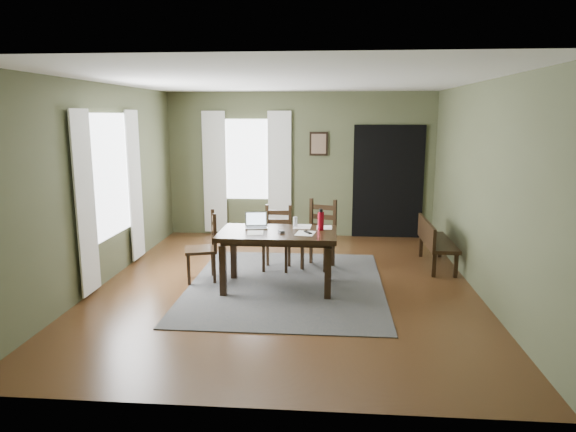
# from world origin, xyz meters

# --- Properties ---
(ground) EXTENTS (5.00, 6.00, 0.01)m
(ground) POSITION_xyz_m (0.00, 0.00, -0.01)
(ground) COLOR #492C16
(room_shell) EXTENTS (5.02, 6.02, 2.71)m
(room_shell) POSITION_xyz_m (0.00, 0.00, 1.80)
(room_shell) COLOR #4C5235
(room_shell) RESTS_ON ground
(rug) EXTENTS (2.60, 3.20, 0.01)m
(rug) POSITION_xyz_m (0.00, 0.00, 0.01)
(rug) COLOR #3D3D3D
(rug) RESTS_ON ground
(dining_table) EXTENTS (1.54, 0.93, 0.77)m
(dining_table) POSITION_xyz_m (-0.10, -0.13, 0.68)
(dining_table) COLOR black
(dining_table) RESTS_ON rug
(chair_end) EXTENTS (0.53, 0.53, 0.97)m
(chair_end) POSITION_xyz_m (-1.15, 0.11, 0.48)
(chair_end) COLOR black
(chair_end) RESTS_ON rug
(chair_back_left) EXTENTS (0.44, 0.44, 0.94)m
(chair_back_left) POSITION_xyz_m (-0.20, 0.75, 0.46)
(chair_back_left) COLOR black
(chair_back_left) RESTS_ON rug
(chair_back_right) EXTENTS (0.57, 0.57, 1.02)m
(chair_back_right) POSITION_xyz_m (0.43, 0.88, 0.50)
(chair_back_right) COLOR black
(chair_back_right) RESTS_ON rug
(bench) EXTENTS (0.40, 1.26, 0.71)m
(bench) POSITION_xyz_m (2.16, 1.08, 0.42)
(bench) COLOR black
(bench) RESTS_ON ground
(laptop) EXTENTS (0.34, 0.28, 0.21)m
(laptop) POSITION_xyz_m (-0.41, 0.09, 0.83)
(laptop) COLOR #B7B7BC
(laptop) RESTS_ON dining_table
(computer_mouse) EXTENTS (0.09, 0.12, 0.03)m
(computer_mouse) POSITION_xyz_m (-0.04, -0.21, 0.79)
(computer_mouse) COLOR #3F3F42
(computer_mouse) RESTS_ON dining_table
(tv_remote) EXTENTS (0.11, 0.17, 0.02)m
(tv_remote) POSITION_xyz_m (0.30, -0.20, 0.79)
(tv_remote) COLOR black
(tv_remote) RESTS_ON dining_table
(drinking_glass) EXTENTS (0.08, 0.08, 0.13)m
(drinking_glass) POSITION_xyz_m (0.11, 0.20, 0.84)
(drinking_glass) COLOR silver
(drinking_glass) RESTS_ON dining_table
(water_bottle) EXTENTS (0.09, 0.09, 0.28)m
(water_bottle) POSITION_xyz_m (0.46, 0.00, 0.91)
(water_bottle) COLOR #AE0D20
(water_bottle) RESTS_ON dining_table
(paper_a) EXTENTS (0.23, 0.29, 0.00)m
(paper_a) POSITION_xyz_m (-0.38, -0.24, 0.78)
(paper_a) COLOR white
(paper_a) RESTS_ON dining_table
(paper_b) EXTENTS (0.28, 0.34, 0.00)m
(paper_b) POSITION_xyz_m (0.27, -0.21, 0.78)
(paper_b) COLOR white
(paper_b) RESTS_ON dining_table
(paper_c) EXTENTS (0.24, 0.31, 0.00)m
(paper_c) POSITION_xyz_m (0.21, 0.18, 0.78)
(paper_c) COLOR white
(paper_c) RESTS_ON dining_table
(paper_d) EXTENTS (0.21, 0.27, 0.00)m
(paper_d) POSITION_xyz_m (0.50, 0.16, 0.78)
(paper_d) COLOR white
(paper_d) RESTS_ON dining_table
(window_left) EXTENTS (0.01, 1.30, 1.70)m
(window_left) POSITION_xyz_m (-2.47, 0.20, 1.45)
(window_left) COLOR white
(window_left) RESTS_ON ground
(window_back) EXTENTS (1.00, 0.01, 1.50)m
(window_back) POSITION_xyz_m (-1.00, 2.97, 1.45)
(window_back) COLOR white
(window_back) RESTS_ON ground
(curtain_left_near) EXTENTS (0.03, 0.48, 2.30)m
(curtain_left_near) POSITION_xyz_m (-2.44, -0.62, 1.20)
(curtain_left_near) COLOR silver
(curtain_left_near) RESTS_ON ground
(curtain_left_far) EXTENTS (0.03, 0.48, 2.30)m
(curtain_left_far) POSITION_xyz_m (-2.44, 1.02, 1.20)
(curtain_left_far) COLOR silver
(curtain_left_far) RESTS_ON ground
(curtain_back_left) EXTENTS (0.44, 0.03, 2.30)m
(curtain_back_left) POSITION_xyz_m (-1.62, 2.94, 1.20)
(curtain_back_left) COLOR silver
(curtain_back_left) RESTS_ON ground
(curtain_back_right) EXTENTS (0.44, 0.03, 2.30)m
(curtain_back_right) POSITION_xyz_m (-0.38, 2.94, 1.20)
(curtain_back_right) COLOR silver
(curtain_back_right) RESTS_ON ground
(framed_picture) EXTENTS (0.34, 0.03, 0.44)m
(framed_picture) POSITION_xyz_m (0.35, 2.97, 1.75)
(framed_picture) COLOR black
(framed_picture) RESTS_ON ground
(doorway_back) EXTENTS (1.30, 0.03, 2.10)m
(doorway_back) POSITION_xyz_m (1.65, 2.97, 1.05)
(doorway_back) COLOR black
(doorway_back) RESTS_ON ground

